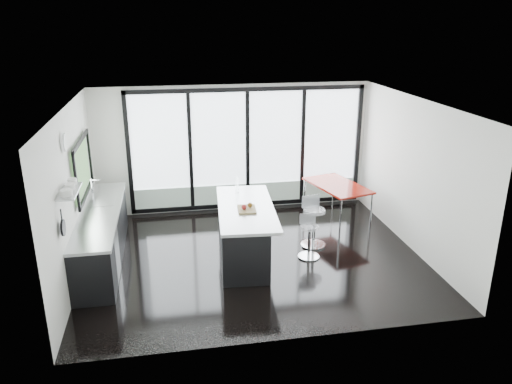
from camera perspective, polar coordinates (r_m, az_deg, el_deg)
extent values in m
cube|color=black|center=(9.19, -0.28, -7.43)|extent=(6.00, 5.00, 0.00)
cube|color=white|center=(8.30, -0.31, 10.06)|extent=(6.00, 5.00, 0.00)
cube|color=silver|center=(11.01, -2.57, 4.97)|extent=(6.00, 0.00, 2.80)
cube|color=white|center=(11.02, -1.00, 5.00)|extent=(5.00, 0.02, 2.50)
cube|color=slate|center=(11.29, -0.93, -0.11)|extent=(5.00, 0.02, 0.44)
cube|color=black|center=(10.86, -7.51, 4.61)|extent=(0.08, 0.04, 2.50)
cube|color=black|center=(10.99, -0.96, 4.95)|extent=(0.08, 0.04, 2.50)
cube|color=black|center=(11.25, 5.36, 5.22)|extent=(0.08, 0.04, 2.50)
cube|color=silver|center=(6.37, 3.64, -6.23)|extent=(6.00, 0.00, 2.80)
cube|color=silver|center=(8.67, -20.22, -0.32)|extent=(0.00, 5.00, 2.80)
cube|color=#487040|center=(9.45, -19.35, 2.66)|extent=(0.02, 1.60, 0.90)
cube|color=#AAADAF|center=(7.74, -20.54, 0.07)|extent=(0.25, 0.80, 0.03)
cylinder|color=white|center=(8.12, -21.12, 5.30)|extent=(0.04, 0.30, 0.30)
cylinder|color=black|center=(7.53, -21.19, -3.83)|extent=(0.03, 0.24, 0.24)
cube|color=silver|center=(9.60, 17.63, 1.85)|extent=(0.00, 5.00, 2.80)
cube|color=black|center=(9.33, -17.19, -4.96)|extent=(0.65, 3.20, 0.87)
cube|color=#AAADAF|center=(9.16, -17.48, -2.34)|extent=(0.69, 3.24, 0.05)
cube|color=#AAADAF|center=(9.62, -17.16, -1.24)|extent=(0.45, 0.48, 0.06)
cylinder|color=silver|center=(9.56, -18.19, 0.08)|extent=(0.02, 0.02, 0.44)
cube|color=#AAADAF|center=(8.62, -15.61, -6.98)|extent=(0.03, 0.60, 0.80)
cube|color=black|center=(9.06, -1.65, -4.69)|extent=(0.95, 2.33, 0.90)
cube|color=#AAADAF|center=(8.88, -1.15, -1.87)|extent=(1.16, 2.41, 0.05)
cube|color=olive|center=(8.72, -1.07, -1.98)|extent=(0.34, 0.44, 0.03)
sphere|color=maroon|center=(8.65, -1.38, -1.74)|extent=(0.10, 0.10, 0.09)
sphere|color=brown|center=(8.75, -0.69, -1.48)|extent=(0.09, 0.09, 0.09)
cylinder|color=silver|center=(9.54, -2.16, 0.76)|extent=(0.08, 0.08, 0.29)
cylinder|color=silver|center=(9.10, 6.09, -5.65)|extent=(0.41, 0.41, 0.62)
cylinder|color=silver|center=(9.52, 6.63, -4.06)|extent=(0.56, 0.56, 0.75)
cube|color=maroon|center=(10.78, 9.19, -1.18)|extent=(1.21, 1.67, 0.80)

